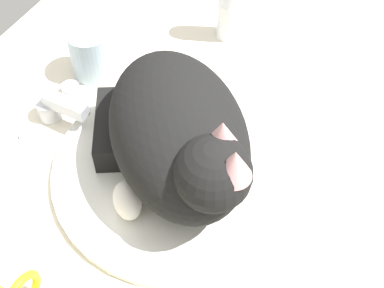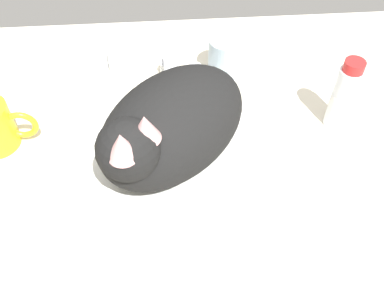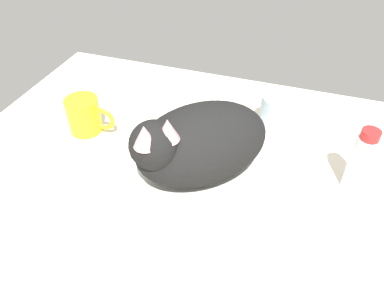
{
  "view_description": "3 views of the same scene",
  "coord_description": "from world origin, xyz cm",
  "px_view_note": "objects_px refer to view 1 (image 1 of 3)",
  "views": [
    {
      "loc": [
        -37.69,
        -21.8,
        61.44
      ],
      "look_at": [
        1.25,
        -1.37,
        5.55
      ],
      "focal_mm": 50.05,
      "sensor_mm": 36.0,
      "label": 1
    },
    {
      "loc": [
        -0.58,
        -46.24,
        57.65
      ],
      "look_at": [
        2.78,
        -1.53,
        5.57
      ],
      "focal_mm": 40.76,
      "sensor_mm": 36.0,
      "label": 2
    },
    {
      "loc": [
        15.71,
        -52.88,
        54.21
      ],
      "look_at": [
        -2.65,
        1.77,
        6.18
      ],
      "focal_mm": 34.8,
      "sensor_mm": 36.0,
      "label": 3
    }
  ],
  "objects_px": {
    "rinse_cup": "(91,53)",
    "toothpaste_bottle": "(230,4)",
    "cat": "(179,137)",
    "faucet": "(54,109)"
  },
  "relations": [
    {
      "from": "faucet",
      "to": "toothpaste_bottle",
      "type": "distance_m",
      "value": 0.33
    },
    {
      "from": "faucet",
      "to": "rinse_cup",
      "type": "distance_m",
      "value": 0.11
    },
    {
      "from": "cat",
      "to": "toothpaste_bottle",
      "type": "relative_size",
      "value": 2.22
    },
    {
      "from": "cat",
      "to": "rinse_cup",
      "type": "xyz_separation_m",
      "value": [
        0.12,
        0.22,
        -0.05
      ]
    },
    {
      "from": "cat",
      "to": "rinse_cup",
      "type": "distance_m",
      "value": 0.26
    },
    {
      "from": "rinse_cup",
      "to": "toothpaste_bottle",
      "type": "height_order",
      "value": "toothpaste_bottle"
    },
    {
      "from": "cat",
      "to": "toothpaste_bottle",
      "type": "xyz_separation_m",
      "value": [
        0.3,
        0.07,
        -0.02
      ]
    },
    {
      "from": "faucet",
      "to": "rinse_cup",
      "type": "relative_size",
      "value": 1.62
    },
    {
      "from": "rinse_cup",
      "to": "toothpaste_bottle",
      "type": "relative_size",
      "value": 0.58
    },
    {
      "from": "rinse_cup",
      "to": "toothpaste_bottle",
      "type": "bearing_deg",
      "value": -40.07
    }
  ]
}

